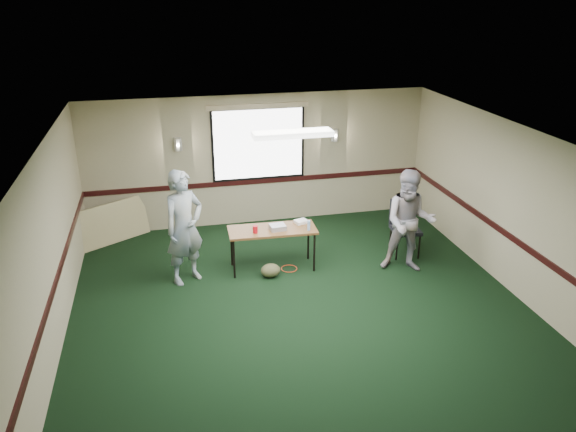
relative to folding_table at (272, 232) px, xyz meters
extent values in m
plane|color=black|center=(0.16, -1.82, -0.71)|extent=(8.00, 8.00, 0.00)
plane|color=tan|center=(0.16, 2.18, 0.64)|extent=(7.00, 0.00, 7.00)
plane|color=tan|center=(-3.34, -1.82, 0.64)|extent=(0.00, 8.00, 8.00)
plane|color=tan|center=(3.66, -1.82, 0.64)|extent=(0.00, 8.00, 8.00)
plane|color=silver|center=(0.16, -1.82, 1.99)|extent=(8.00, 8.00, 0.00)
cube|color=black|center=(0.16, 2.16, 0.19)|extent=(7.00, 0.03, 0.10)
cube|color=black|center=(-3.32, -1.82, 0.19)|extent=(0.03, 8.00, 0.10)
cube|color=black|center=(3.65, -1.82, 0.19)|extent=(0.03, 8.00, 0.10)
cube|color=black|center=(0.16, 2.15, 0.99)|extent=(1.90, 0.01, 1.50)
cube|color=white|center=(0.16, 2.15, 0.99)|extent=(1.80, 0.02, 1.40)
cube|color=#C3AE8A|center=(0.16, 2.15, 1.76)|extent=(2.05, 0.08, 0.10)
cylinder|color=silver|center=(-1.44, 2.12, 1.09)|extent=(0.16, 0.16, 0.25)
cylinder|color=silver|center=(1.76, 2.12, 1.09)|extent=(0.16, 0.16, 0.25)
cube|color=white|center=(0.16, -0.82, 1.93)|extent=(1.20, 0.32, 0.08)
cube|color=#572C18|center=(0.00, 0.00, 0.04)|extent=(1.55, 0.67, 0.04)
cylinder|color=black|center=(-0.71, -0.21, -0.35)|extent=(0.04, 0.04, 0.72)
cylinder|color=black|center=(0.69, -0.27, -0.35)|extent=(0.04, 0.04, 0.72)
cylinder|color=black|center=(-0.69, 0.27, -0.35)|extent=(0.04, 0.04, 0.72)
cylinder|color=black|center=(0.71, 0.21, -0.35)|extent=(0.04, 0.04, 0.72)
cube|color=#9C9BA4|center=(0.08, -0.05, 0.10)|extent=(0.28, 0.24, 0.09)
cube|color=white|center=(0.55, 0.14, 0.08)|extent=(0.26, 0.23, 0.05)
cylinder|color=#AF0B15|center=(-0.31, -0.09, 0.12)|extent=(0.09, 0.09, 0.13)
cylinder|color=#8FB8EA|center=(0.60, -0.20, 0.14)|extent=(0.05, 0.05, 0.18)
ellipsoid|color=#4B4C2B|center=(-0.10, -0.31, -0.59)|extent=(0.38, 0.31, 0.24)
torus|color=red|center=(0.28, -0.11, -0.70)|extent=(0.29, 0.29, 0.01)
cube|color=tan|center=(-2.84, 1.78, -0.31)|extent=(1.42, 1.00, 0.78)
cube|color=black|center=(2.51, -0.01, -0.21)|extent=(0.55, 0.55, 0.07)
cube|color=black|center=(2.53, 0.23, 0.07)|extent=(0.50, 0.11, 0.50)
cylinder|color=black|center=(2.28, -0.19, -0.47)|extent=(0.03, 0.03, 0.46)
cylinder|color=black|center=(2.69, -0.24, -0.47)|extent=(0.03, 0.03, 0.46)
cylinder|color=black|center=(2.32, 0.22, -0.47)|extent=(0.03, 0.03, 0.46)
cylinder|color=black|center=(2.74, 0.18, -0.47)|extent=(0.03, 0.03, 0.46)
imported|color=#38547D|center=(-1.50, -0.10, 0.27)|extent=(0.85, 0.77, 1.96)
imported|color=#788DBB|center=(2.29, -0.57, 0.21)|extent=(1.08, 0.97, 1.83)
camera|label=1|loc=(-1.73, -8.74, 3.99)|focal=35.00mm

